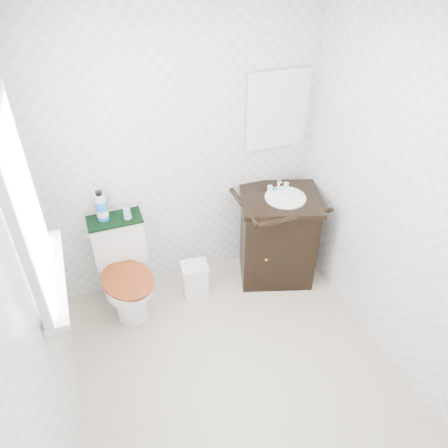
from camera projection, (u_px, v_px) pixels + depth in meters
floor at (239, 374)px, 3.16m from camera, size 2.40×2.40×0.00m
ceiling at (251, 11)px, 1.74m from camera, size 2.40×2.40×0.00m
wall_back at (184, 153)px, 3.35m from camera, size 2.40×0.00×2.40m
wall_front at (370, 447)px, 1.54m from camera, size 2.40×0.00×2.40m
wall_left at (35, 294)px, 2.14m from camera, size 0.00×2.40×2.40m
wall_right at (405, 208)px, 2.75m from camera, size 0.00×2.40×2.40m
window at (23, 207)px, 2.13m from camera, size 0.02×0.70×0.90m
mirror at (277, 110)px, 3.40m from camera, size 0.50×0.02×0.60m
toilet at (125, 273)px, 3.52m from camera, size 0.47×0.67×0.78m
vanity at (277, 235)px, 3.78m from camera, size 0.78×0.72×0.92m
trash_bin at (195, 279)px, 3.72m from camera, size 0.24×0.20×0.32m
towel at (114, 219)px, 3.34m from camera, size 0.42×0.22×0.02m
mouthwash_bottle at (101, 207)px, 3.27m from camera, size 0.09×0.09×0.25m
cup at (127, 213)px, 3.32m from camera, size 0.06×0.06×0.08m
soap_bar at (274, 189)px, 3.62m from camera, size 0.07×0.05×0.02m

